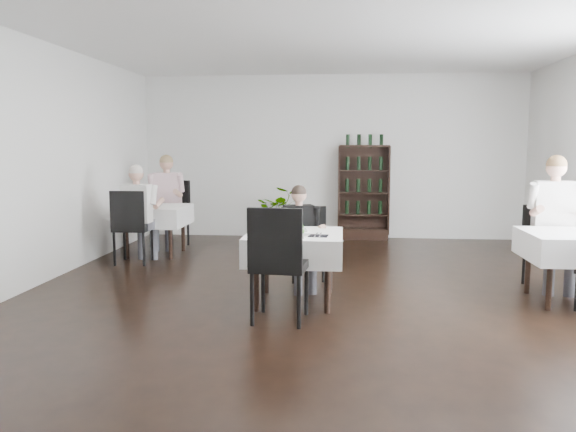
{
  "coord_description": "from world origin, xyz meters",
  "views": [
    {
      "loc": [
        0.2,
        -5.96,
        1.7
      ],
      "look_at": [
        -0.39,
        0.2,
        0.93
      ],
      "focal_mm": 35.0,
      "sensor_mm": 36.0,
      "label": 1
    }
  ],
  "objects_px": {
    "main_table": "(295,246)",
    "wine_shelf": "(364,193)",
    "potted_tree": "(282,213)",
    "diner_main": "(300,230)"
  },
  "relations": [
    {
      "from": "main_table",
      "to": "wine_shelf",
      "type": "bearing_deg",
      "value": 78.22
    },
    {
      "from": "main_table",
      "to": "potted_tree",
      "type": "height_order",
      "value": "potted_tree"
    },
    {
      "from": "main_table",
      "to": "potted_tree",
      "type": "distance_m",
      "value": 4.24
    },
    {
      "from": "wine_shelf",
      "to": "main_table",
      "type": "xyz_separation_m",
      "value": [
        -0.9,
        -4.31,
        -0.23
      ]
    },
    {
      "from": "wine_shelf",
      "to": "diner_main",
      "type": "height_order",
      "value": "wine_shelf"
    },
    {
      "from": "potted_tree",
      "to": "main_table",
      "type": "bearing_deg",
      "value": -82.11
    },
    {
      "from": "wine_shelf",
      "to": "potted_tree",
      "type": "xyz_separation_m",
      "value": [
        -1.48,
        -0.11,
        -0.36
      ]
    },
    {
      "from": "wine_shelf",
      "to": "potted_tree",
      "type": "relative_size",
      "value": 1.8
    },
    {
      "from": "diner_main",
      "to": "potted_tree",
      "type": "bearing_deg",
      "value": 99.37
    },
    {
      "from": "main_table",
      "to": "diner_main",
      "type": "relative_size",
      "value": 0.83
    }
  ]
}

